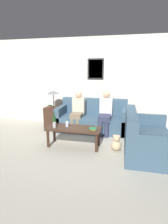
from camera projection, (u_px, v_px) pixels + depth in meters
The scene contains 13 objects.
ground_plane at pixel (89, 136), 4.56m from camera, with size 16.00×16.00×0.00m, color #ADA899.
wall_back at pixel (96, 83), 5.22m from camera, with size 9.00×0.08×2.60m.
couch_main at pixel (92, 119), 5.01m from camera, with size 1.93×0.91×0.86m.
couch_side at pixel (145, 139), 3.57m from camera, with size 0.91×1.50×0.86m.
coffee_table at pixel (74, 130), 3.86m from camera, with size 1.20×0.48×0.43m.
side_table_with_lamp at pixel (53, 114), 5.21m from camera, with size 0.44×0.41×1.10m.
wine_bottle at pixel (54, 121), 3.91m from camera, with size 0.08×0.08×0.33m.
drinking_glass at pixel (67, 124), 3.89m from camera, with size 0.07×0.07×0.11m.
book_stack at pixel (93, 129), 3.71m from camera, with size 0.16×0.13×0.04m.
soda_can at pixel (54, 125), 3.83m from camera, with size 0.07×0.07×0.12m.
person_left at pixel (78, 110), 4.87m from camera, with size 0.34×0.61×1.10m.
person_right at pixel (106, 111), 4.67m from camera, with size 0.34×0.66×1.13m.
teddy_bear at pixel (116, 144), 3.70m from camera, with size 0.22×0.22×0.35m.
Camera 1 is at (0.84, -4.20, 1.67)m, focal length 28.00 mm.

